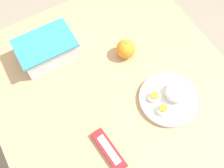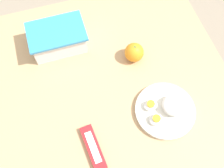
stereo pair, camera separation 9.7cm
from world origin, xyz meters
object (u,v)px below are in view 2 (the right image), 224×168
at_px(food_container, 58,39).
at_px(rice_plate, 167,109).
at_px(candy_bar, 93,148).
at_px(orange_fruit, 134,52).

height_order(food_container, rice_plate, food_container).
relative_size(food_container, candy_bar, 1.37).
bearing_deg(candy_bar, orange_fruit, 50.61).
bearing_deg(food_container, candy_bar, -87.33).
xyz_separation_m(orange_fruit, rice_plate, (0.04, -0.25, -0.02)).
distance_m(food_container, candy_bar, 0.45).
bearing_deg(orange_fruit, candy_bar, -129.39).
relative_size(rice_plate, candy_bar, 1.34).
height_order(orange_fruit, rice_plate, orange_fruit).
bearing_deg(food_container, rice_plate, -52.06).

